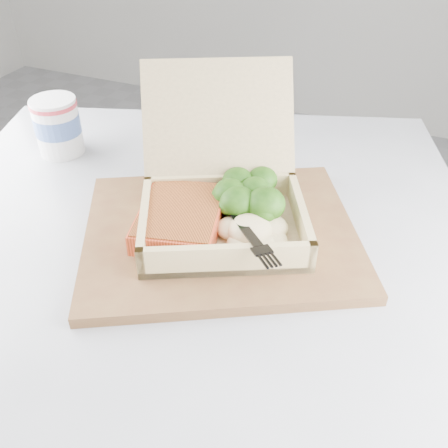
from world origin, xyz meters
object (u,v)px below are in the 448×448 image
at_px(cafe_table, 198,328).
at_px(takeout_container, 222,188).
at_px(paper_cup, 57,125).
at_px(serving_tray, 220,233).

distance_m(cafe_table, takeout_container, 0.26).
height_order(takeout_container, paper_cup, takeout_container).
relative_size(serving_tray, paper_cup, 3.72).
bearing_deg(cafe_table, takeout_container, 62.24).
bearing_deg(serving_tray, takeout_container, 109.80).
distance_m(serving_tray, paper_cup, 0.38).
relative_size(cafe_table, paper_cup, 10.36).
xyz_separation_m(serving_tray, paper_cup, (-0.35, 0.12, 0.05)).
distance_m(cafe_table, serving_tray, 0.20).
relative_size(takeout_container, paper_cup, 3.36).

